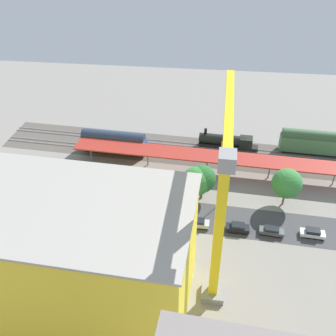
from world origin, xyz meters
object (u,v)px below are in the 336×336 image
object	(u,v)px
box_truck_1	(55,214)
platform_canopy_near	(208,156)
freight_coach_far	(114,141)
parked_car_0	(313,233)
street_tree_4	(202,179)
street_tree_1	(197,181)
street_tree_2	(32,169)
construction_building	(57,253)
street_tree_5	(287,183)
locomotive	(229,142)
traffic_light	(222,186)
street_tree_3	(30,168)
parked_car_3	(198,223)
box_truck_0	(88,219)
parked_car_2	(238,228)
tower_crane	(221,200)
passenger_coach	(314,142)
street_tree_0	(73,175)
parked_car_1	(272,231)

from	to	relation	value
box_truck_1	platform_canopy_near	bearing A→B (deg)	-145.20
platform_canopy_near	freight_coach_far	xyz separation A→B (m)	(23.32, -5.58, -1.17)
parked_car_0	street_tree_4	size ratio (longest dim) A/B	0.59
street_tree_1	street_tree_2	xyz separation A→B (m)	(35.02, 0.46, 0.40)
construction_building	street_tree_5	xyz separation A→B (m)	(-37.88, -26.93, -4.16)
locomotive	traffic_light	bearing A→B (deg)	85.59
street_tree_5	street_tree_2	bearing A→B (deg)	1.28
street_tree_3	freight_coach_far	bearing A→B (deg)	-132.25
street_tree_3	street_tree_4	world-z (taller)	street_tree_4
parked_car_3	box_truck_0	size ratio (longest dim) A/B	0.43
parked_car_2	street_tree_4	distance (m)	12.59
locomotive	tower_crane	xyz separation A→B (m)	(2.85, 43.15, 16.66)
street_tree_1	street_tree_4	xyz separation A→B (m)	(-1.09, -0.70, 0.15)
passenger_coach	parked_car_0	xyz separation A→B (m)	(4.93, 29.71, -2.55)
parked_car_2	box_truck_0	bearing A→B (deg)	3.37
construction_building	street_tree_0	xyz separation A→B (m)	(6.40, -25.39, -4.70)
parked_car_0	street_tree_0	world-z (taller)	street_tree_0
street_tree_0	street_tree_2	xyz separation A→B (m)	(8.96, -0.35, 0.51)
traffic_light	street_tree_2	bearing A→B (deg)	-0.35
parked_car_0	parked_car_1	size ratio (longest dim) A/B	0.98
tower_crane	platform_canopy_near	bearing A→B (deg)	-86.14
box_truck_0	street_tree_0	distance (m)	11.40
parked_car_3	tower_crane	xyz separation A→B (m)	(-3.19, 13.63, 17.64)
box_truck_1	street_tree_1	xyz separation A→B (m)	(-27.31, -9.66, 3.20)
parked_car_0	box_truck_0	world-z (taller)	box_truck_0
parked_car_3	construction_building	bearing A→B (deg)	41.39
passenger_coach	parked_car_2	world-z (taller)	passenger_coach
locomotive	freight_coach_far	distance (m)	28.85
street_tree_0	street_tree_3	bearing A→B (deg)	-6.72
street_tree_3	street_tree_4	distance (m)	36.91
platform_canopy_near	parked_car_3	distance (m)	19.07
street_tree_4	street_tree_0	bearing A→B (deg)	3.18
street_tree_0	traffic_light	bearing A→B (deg)	-179.80
parked_car_3	construction_building	distance (m)	28.88
parked_car_3	parked_car_2	bearing A→B (deg)	176.92
locomotive	street_tree_1	bearing A→B (deg)	71.94
parked_car_0	parked_car_3	xyz separation A→B (m)	(21.71, -0.20, 0.00)
passenger_coach	street_tree_0	xyz separation A→B (m)	(53.68, 22.30, 1.57)
construction_building	street_tree_5	size ratio (longest dim) A/B	4.70
street_tree_5	parked_car_3	bearing A→B (deg)	26.90
construction_building	box_truck_1	distance (m)	19.83
parked_car_2	platform_canopy_near	bearing A→B (deg)	-70.96
box_truck_0	street_tree_0	size ratio (longest dim) A/B	1.32
street_tree_1	street_tree_3	xyz separation A→B (m)	(35.82, -0.34, 0.15)
parked_car_2	street_tree_3	size ratio (longest dim) A/B	0.60
street_tree_2	street_tree_4	xyz separation A→B (m)	(-36.10, -1.16, -0.26)
street_tree_4	street_tree_5	distance (m)	17.14
street_tree_2	street_tree_5	size ratio (longest dim) A/B	0.92
box_truck_1	street_tree_4	size ratio (longest dim) A/B	1.03
box_truck_1	passenger_coach	bearing A→B (deg)	-150.44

